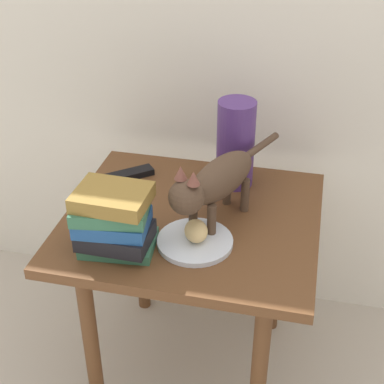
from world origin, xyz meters
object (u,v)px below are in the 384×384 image
tv_remote (129,175)px  side_table (192,242)px  book_stack (114,220)px  green_vase (236,144)px  plate (195,242)px  bread_roll (196,231)px  cat (215,182)px

tv_remote → side_table: bearing=-74.4°
book_stack → green_vase: size_ratio=0.78×
plate → book_stack: book_stack is taller
bread_roll → tv_remote: bearing=134.3°
side_table → bread_roll: bearing=-72.1°
book_stack → tv_remote: bearing=102.9°
book_stack → cat: bearing=37.0°
plate → tv_remote: size_ratio=1.32×
plate → tv_remote: 0.39m
side_table → green_vase: 0.31m
plate → green_vase: bearing=81.6°
cat → plate: bearing=-107.0°
cat → bread_roll: bearing=-106.4°
cat → green_vase: 0.23m
cat → book_stack: cat is taller
bread_roll → book_stack: (-0.19, -0.07, 0.05)m
book_stack → green_vase: bearing=58.6°
bread_roll → green_vase: (0.05, 0.32, 0.09)m
plate → book_stack: size_ratio=0.95×
side_table → green_vase: green_vase is taller
green_vase → tv_remote: 0.34m
cat → tv_remote: size_ratio=2.97×
side_table → plate: bearing=-73.5°
plate → bread_roll: size_ratio=2.47×
bread_roll → green_vase: green_vase is taller
bread_roll → book_stack: 0.21m
plate → bread_roll: (0.00, 0.00, 0.03)m
bread_roll → cat: size_ratio=0.18×
cat → book_stack: (-0.22, -0.17, -0.04)m
bread_roll → cat: cat is taller
side_table → book_stack: bearing=-129.8°
cat → side_table: bearing=163.5°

